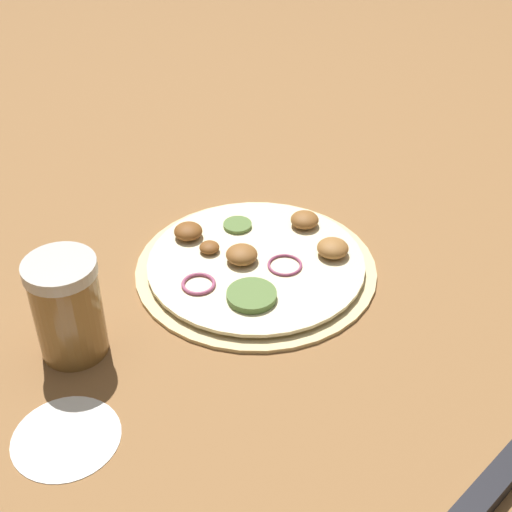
% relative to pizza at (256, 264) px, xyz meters
% --- Properties ---
extents(ground_plane, '(3.00, 3.00, 0.00)m').
position_rel_pizza_xyz_m(ground_plane, '(0.00, -0.00, -0.01)').
color(ground_plane, olive).
extents(pizza, '(0.26, 0.26, 0.03)m').
position_rel_pizza_xyz_m(pizza, '(0.00, 0.00, 0.00)').
color(pizza, beige).
rests_on(pizza, ground_plane).
extents(spice_jar, '(0.07, 0.07, 0.10)m').
position_rel_pizza_xyz_m(spice_jar, '(0.17, -0.12, 0.04)').
color(spice_jar, olive).
rests_on(spice_jar, ground_plane).
extents(flour_patch, '(0.09, 0.09, 0.00)m').
position_rel_pizza_xyz_m(flour_patch, '(0.27, -0.08, -0.01)').
color(flour_patch, white).
rests_on(flour_patch, ground_plane).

